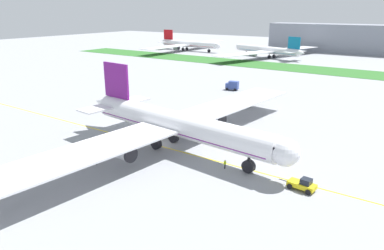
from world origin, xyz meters
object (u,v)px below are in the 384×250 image
(pushback_tug, at_px, (303,184))
(service_truck_baggage_loader, at_px, (232,85))
(ground_crew_wingwalker_starboard, at_px, (155,134))
(service_truck_fuel_bowser, at_px, (244,101))
(ground_crew_wingwalker_port, at_px, (225,163))
(ground_crew_marshaller_front, at_px, (96,160))
(parked_airliner_far_left, at_px, (188,44))
(parked_airliner_far_centre, at_px, (269,50))
(airliner_foreground, at_px, (174,124))

(pushback_tug, height_order, service_truck_baggage_loader, service_truck_baggage_loader)
(ground_crew_wingwalker_starboard, bearing_deg, pushback_tug, -8.31)
(ground_crew_wingwalker_starboard, xyz_separation_m, service_truck_fuel_bowser, (3.53, 36.45, 0.63))
(ground_crew_wingwalker_port, bearing_deg, ground_crew_marshaller_front, -149.35)
(ground_crew_wingwalker_port, height_order, ground_crew_marshaller_front, ground_crew_wingwalker_port)
(ground_crew_marshaller_front, bearing_deg, parked_airliner_far_left, 120.31)
(service_truck_fuel_bowser, xyz_separation_m, parked_airliner_far_left, (-100.31, 112.74, 2.99))
(parked_airliner_far_centre, bearing_deg, parked_airliner_far_left, 176.03)
(ground_crew_marshaller_front, height_order, parked_airliner_far_centre, parked_airliner_far_centre)
(ground_crew_marshaller_front, height_order, parked_airliner_far_left, parked_airliner_far_left)
(parked_airliner_far_centre, bearing_deg, ground_crew_wingwalker_starboard, -76.12)
(parked_airliner_far_left, bearing_deg, pushback_tug, -49.48)
(airliner_foreground, height_order, ground_crew_wingwalker_starboard, airliner_foreground)
(ground_crew_wingwalker_starboard, relative_size, service_truck_baggage_loader, 0.33)
(ground_crew_wingwalker_port, bearing_deg, parked_airliner_far_centre, 110.70)
(ground_crew_wingwalker_port, height_order, parked_airliner_far_centre, parked_airliner_far_centre)
(pushback_tug, bearing_deg, airliner_foreground, 174.44)
(pushback_tug, xyz_separation_m, service_truck_baggage_loader, (-45.30, 59.55, 0.73))
(ground_crew_marshaller_front, xyz_separation_m, service_truck_baggage_loader, (-10.72, 71.66, 0.73))
(airliner_foreground, xyz_separation_m, ground_crew_wingwalker_port, (13.52, -2.73, -4.38))
(service_truck_fuel_bowser, height_order, parked_airliner_far_left, parked_airliner_far_left)
(airliner_foreground, bearing_deg, parked_airliner_far_centre, 106.34)
(airliner_foreground, distance_m, parked_airliner_far_left, 183.95)
(ground_crew_wingwalker_port, relative_size, service_truck_fuel_bowser, 0.35)
(parked_airliner_far_left, bearing_deg, service_truck_baggage_loader, -47.58)
(ground_crew_marshaller_front, bearing_deg, ground_crew_wingwalker_starboard, 91.74)
(airliner_foreground, height_order, ground_crew_wingwalker_port, airliner_foreground)
(ground_crew_wingwalker_port, bearing_deg, service_truck_baggage_loader, 117.57)
(service_truck_baggage_loader, bearing_deg, pushback_tug, -52.74)
(ground_crew_wingwalker_port, xyz_separation_m, ground_crew_marshaller_front, (-20.39, -12.08, -0.10))
(ground_crew_wingwalker_port, relative_size, parked_airliner_far_centre, 0.02)
(parked_airliner_far_left, xyz_separation_m, parked_airliner_far_centre, (60.96, -4.23, -0.15))
(pushback_tug, distance_m, parked_airliner_far_centre, 166.03)
(service_truck_baggage_loader, bearing_deg, airliner_foreground, -72.81)
(ground_crew_marshaller_front, distance_m, service_truck_fuel_bowser, 53.77)
(airliner_foreground, relative_size, parked_airliner_far_centre, 1.05)
(ground_crew_wingwalker_port, bearing_deg, parked_airliner_far_left, 127.32)
(parked_airliner_far_centre, bearing_deg, pushback_tug, -64.71)
(pushback_tug, relative_size, ground_crew_wingwalker_starboard, 3.96)
(service_truck_fuel_bowser, distance_m, parked_airliner_far_centre, 115.46)
(ground_crew_wingwalker_port, distance_m, ground_crew_wingwalker_starboard, 21.54)
(ground_crew_wingwalker_port, distance_m, service_truck_fuel_bowser, 45.09)
(pushback_tug, bearing_deg, ground_crew_wingwalker_port, -179.89)
(ground_crew_wingwalker_starboard, bearing_deg, ground_crew_wingwalker_port, -13.85)
(ground_crew_wingwalker_starboard, relative_size, parked_airliner_far_centre, 0.02)
(pushback_tug, xyz_separation_m, parked_airliner_far_centre, (-70.92, 150.08, 3.47))
(service_truck_baggage_loader, relative_size, parked_airliner_far_centre, 0.06)
(ground_crew_wingwalker_starboard, distance_m, service_truck_fuel_bowser, 36.62)
(ground_crew_marshaller_front, relative_size, parked_airliner_far_centre, 0.02)
(airliner_foreground, height_order, parked_airliner_far_left, airliner_foreground)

